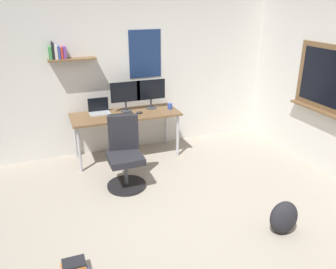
{
  "coord_description": "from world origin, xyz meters",
  "views": [
    {
      "loc": [
        -1.31,
        -2.84,
        2.38
      ],
      "look_at": [
        0.04,
        0.72,
        0.85
      ],
      "focal_mm": 36.55,
      "sensor_mm": 36.0,
      "label": 1
    }
  ],
  "objects_px": {
    "computer_mouse": "(139,112)",
    "coffee_mug": "(170,106)",
    "office_chair": "(125,157)",
    "keyboard": "(121,115)",
    "backpack": "(284,217)",
    "desk": "(126,117)",
    "monitor_primary": "(125,94)",
    "book_stack_on_floor": "(74,268)",
    "monitor_secondary": "(151,92)",
    "laptop": "(99,110)"
  },
  "relations": [
    {
      "from": "computer_mouse",
      "to": "coffee_mug",
      "type": "relative_size",
      "value": 1.13
    },
    {
      "from": "office_chair",
      "to": "keyboard",
      "type": "bearing_deg",
      "value": 78.75
    },
    {
      "from": "backpack",
      "to": "coffee_mug",
      "type": "bearing_deg",
      "value": 98.64
    },
    {
      "from": "computer_mouse",
      "to": "backpack",
      "type": "height_order",
      "value": "computer_mouse"
    },
    {
      "from": "desk",
      "to": "computer_mouse",
      "type": "xyz_separation_m",
      "value": [
        0.2,
        -0.08,
        0.08
      ]
    },
    {
      "from": "monitor_primary",
      "to": "computer_mouse",
      "type": "bearing_deg",
      "value": -49.83
    },
    {
      "from": "monitor_primary",
      "to": "book_stack_on_floor",
      "type": "distance_m",
      "value": 2.8
    },
    {
      "from": "computer_mouse",
      "to": "book_stack_on_floor",
      "type": "distance_m",
      "value": 2.64
    },
    {
      "from": "desk",
      "to": "book_stack_on_floor",
      "type": "relative_size",
      "value": 6.51
    },
    {
      "from": "office_chair",
      "to": "coffee_mug",
      "type": "distance_m",
      "value": 1.32
    },
    {
      "from": "coffee_mug",
      "to": "computer_mouse",
      "type": "bearing_deg",
      "value": -174.54
    },
    {
      "from": "monitor_secondary",
      "to": "keyboard",
      "type": "xyz_separation_m",
      "value": [
        -0.53,
        -0.19,
        -0.26
      ]
    },
    {
      "from": "laptop",
      "to": "monitor_primary",
      "type": "relative_size",
      "value": 0.67
    },
    {
      "from": "backpack",
      "to": "book_stack_on_floor",
      "type": "height_order",
      "value": "backpack"
    },
    {
      "from": "office_chair",
      "to": "monitor_primary",
      "type": "distance_m",
      "value": 1.16
    },
    {
      "from": "computer_mouse",
      "to": "backpack",
      "type": "xyz_separation_m",
      "value": [
        0.89,
        -2.38,
        -0.55
      ]
    },
    {
      "from": "laptop",
      "to": "office_chair",
      "type": "bearing_deg",
      "value": -82.56
    },
    {
      "from": "keyboard",
      "to": "monitor_primary",
      "type": "bearing_deg",
      "value": 56.45
    },
    {
      "from": "computer_mouse",
      "to": "monitor_primary",
      "type": "bearing_deg",
      "value": 130.17
    },
    {
      "from": "keyboard",
      "to": "book_stack_on_floor",
      "type": "bearing_deg",
      "value": -114.7
    },
    {
      "from": "coffee_mug",
      "to": "book_stack_on_floor",
      "type": "height_order",
      "value": "coffee_mug"
    },
    {
      "from": "monitor_secondary",
      "to": "backpack",
      "type": "bearing_deg",
      "value": -76.02
    },
    {
      "from": "keyboard",
      "to": "computer_mouse",
      "type": "bearing_deg",
      "value": -0.0
    },
    {
      "from": "office_chair",
      "to": "monitor_primary",
      "type": "relative_size",
      "value": 2.05
    },
    {
      "from": "monitor_secondary",
      "to": "backpack",
      "type": "relative_size",
      "value": 1.22
    },
    {
      "from": "book_stack_on_floor",
      "to": "keyboard",
      "type": "bearing_deg",
      "value": 65.3
    },
    {
      "from": "office_chair",
      "to": "book_stack_on_floor",
      "type": "xyz_separation_m",
      "value": [
        -0.85,
        -1.42,
        -0.34
      ]
    },
    {
      "from": "monitor_primary",
      "to": "computer_mouse",
      "type": "relative_size",
      "value": 4.46
    },
    {
      "from": "desk",
      "to": "office_chair",
      "type": "bearing_deg",
      "value": -105.41
    },
    {
      "from": "office_chair",
      "to": "keyboard",
      "type": "distance_m",
      "value": 0.86
    },
    {
      "from": "office_chair",
      "to": "coffee_mug",
      "type": "height_order",
      "value": "office_chair"
    },
    {
      "from": "laptop",
      "to": "coffee_mug",
      "type": "distance_m",
      "value": 1.11
    },
    {
      "from": "office_chair",
      "to": "computer_mouse",
      "type": "bearing_deg",
      "value": 60.84
    },
    {
      "from": "laptop",
      "to": "book_stack_on_floor",
      "type": "bearing_deg",
      "value": -106.56
    },
    {
      "from": "desk",
      "to": "monitor_secondary",
      "type": "height_order",
      "value": "monitor_secondary"
    },
    {
      "from": "monitor_primary",
      "to": "keyboard",
      "type": "distance_m",
      "value": 0.34
    },
    {
      "from": "monitor_primary",
      "to": "monitor_secondary",
      "type": "bearing_deg",
      "value": 0.0
    },
    {
      "from": "computer_mouse",
      "to": "coffee_mug",
      "type": "height_order",
      "value": "coffee_mug"
    },
    {
      "from": "desk",
      "to": "monitor_primary",
      "type": "xyz_separation_m",
      "value": [
        0.04,
        0.1,
        0.34
      ]
    },
    {
      "from": "desk",
      "to": "coffee_mug",
      "type": "xyz_separation_m",
      "value": [
        0.72,
        -0.03,
        0.11
      ]
    },
    {
      "from": "monitor_primary",
      "to": "backpack",
      "type": "distance_m",
      "value": 2.89
    },
    {
      "from": "backpack",
      "to": "office_chair",
      "type": "bearing_deg",
      "value": 129.66
    },
    {
      "from": "keyboard",
      "to": "laptop",
      "type": "bearing_deg",
      "value": 140.85
    },
    {
      "from": "book_stack_on_floor",
      "to": "coffee_mug",
      "type": "bearing_deg",
      "value": 51.08
    },
    {
      "from": "office_chair",
      "to": "backpack",
      "type": "bearing_deg",
      "value": -50.34
    },
    {
      "from": "coffee_mug",
      "to": "backpack",
      "type": "height_order",
      "value": "coffee_mug"
    },
    {
      "from": "monitor_primary",
      "to": "book_stack_on_floor",
      "type": "relative_size",
      "value": 1.84
    },
    {
      "from": "monitor_primary",
      "to": "book_stack_on_floor",
      "type": "height_order",
      "value": "monitor_primary"
    },
    {
      "from": "book_stack_on_floor",
      "to": "office_chair",
      "type": "bearing_deg",
      "value": 58.88
    },
    {
      "from": "computer_mouse",
      "to": "backpack",
      "type": "distance_m",
      "value": 2.6
    }
  ]
}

